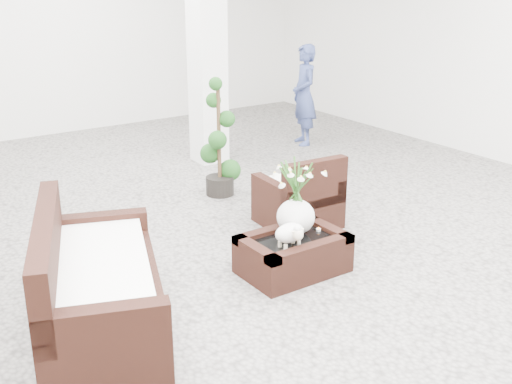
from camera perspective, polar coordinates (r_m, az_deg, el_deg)
ground at (r=6.12m, az=-0.53°, el=-5.21°), size 11.00×11.00×0.00m
column at (r=8.61m, az=-4.44°, el=14.08°), size 0.40×0.40×3.50m
coffee_table at (r=5.66m, az=3.32°, el=-5.68°), size 0.90×0.60×0.31m
sheep_figurine at (r=5.41m, az=3.01°, el=-3.86°), size 0.28×0.23×0.21m
planter_narcissus at (r=5.58m, az=3.62°, el=0.11°), size 0.44×0.44×0.80m
tealight at (r=5.77m, az=5.60°, el=-3.34°), size 0.04×0.04×0.03m
armchair at (r=6.60m, az=3.77°, el=0.24°), size 0.77×0.74×0.77m
loveseat at (r=4.80m, az=-13.75°, el=-7.10°), size 1.37×1.90×0.92m
topiary at (r=7.40m, az=-3.33°, el=4.82°), size 0.37×0.37×1.37m
shopper at (r=9.63m, az=4.33°, el=8.63°), size 0.51×0.63×1.49m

